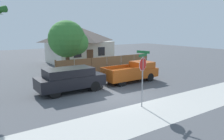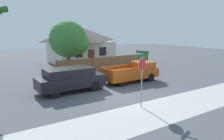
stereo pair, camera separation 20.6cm
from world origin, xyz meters
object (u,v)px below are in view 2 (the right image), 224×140
house (80,44)px  red_suv (70,79)px  orange_pickup (132,72)px  stop_sign (142,69)px  oak_tree (70,40)px

house → red_suv: (-6.77, -12.68, -1.53)m
red_suv → orange_pickup: red_suv is taller
red_suv → stop_sign: size_ratio=1.47×
orange_pickup → stop_sign: (-3.53, -5.29, 1.44)m
red_suv → stop_sign: 5.89m
red_suv → orange_pickup: bearing=0.1°
house → red_suv: bearing=-118.1°
house → stop_sign: (-4.53, -17.97, -0.23)m
house → red_suv: size_ratio=1.65×
orange_pickup → stop_sign: stop_sign is taller
oak_tree → red_suv: oak_tree is taller
oak_tree → orange_pickup: (3.18, -6.13, -2.63)m
house → orange_pickup: size_ratio=1.63×
house → red_suv: 14.46m
red_suv → stop_sign: stop_sign is taller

